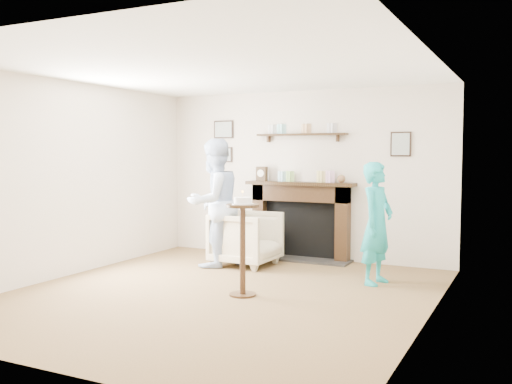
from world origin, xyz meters
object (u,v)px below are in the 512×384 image
pedestal_table (243,231)px  woman (376,284)px  man (214,266)px  armchair (246,265)px

pedestal_table → woman: bearing=45.6°
man → woman: bearing=106.7°
armchair → man: 0.45m
man → pedestal_table: (1.12, -1.28, 0.72)m
armchair → pedestal_table: pedestal_table is taller
woman → pedestal_table: bearing=146.8°
armchair → woman: woman is taller
pedestal_table → armchair: bearing=115.8°
woman → pedestal_table: size_ratio=1.26×
man → armchair: bearing=142.4°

